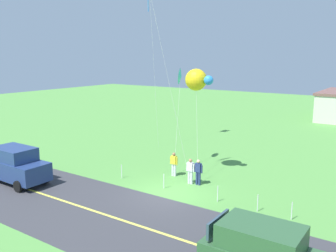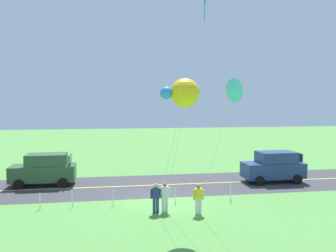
# 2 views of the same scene
# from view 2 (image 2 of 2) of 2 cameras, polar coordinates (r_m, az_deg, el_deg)

# --- Properties ---
(ground_plane) EXTENTS (120.00, 120.00, 0.10)m
(ground_plane) POSITION_cam_2_polar(r_m,az_deg,el_deg) (21.92, -0.97, -11.86)
(ground_plane) COLOR #549342
(asphalt_road) EXTENTS (120.00, 7.00, 0.00)m
(asphalt_road) POSITION_cam_2_polar(r_m,az_deg,el_deg) (25.75, -2.28, -9.38)
(asphalt_road) COLOR #38383D
(asphalt_road) RESTS_ON ground
(road_centre_stripe) EXTENTS (120.00, 0.16, 0.00)m
(road_centre_stripe) POSITION_cam_2_polar(r_m,az_deg,el_deg) (25.75, -2.28, -9.37)
(road_centre_stripe) COLOR #E5E04C
(road_centre_stripe) RESTS_ON asphalt_road
(car_suv_foreground) EXTENTS (4.40, 2.12, 2.24)m
(car_suv_foreground) POSITION_cam_2_polar(r_m,az_deg,el_deg) (26.90, -19.09, -6.51)
(car_suv_foreground) COLOR #2D5633
(car_suv_foreground) RESTS_ON ground
(car_parked_west_near) EXTENTS (4.40, 2.12, 2.24)m
(car_parked_west_near) POSITION_cam_2_polar(r_m,az_deg,el_deg) (27.67, 16.50, -6.18)
(car_parked_west_near) COLOR navy
(car_parked_west_near) RESTS_ON ground
(person_adult_near) EXTENTS (0.58, 0.22, 1.60)m
(person_adult_near) POSITION_cam_2_polar(r_m,az_deg,el_deg) (19.46, -0.50, -11.10)
(person_adult_near) COLOR silver
(person_adult_near) RESTS_ON ground
(person_adult_companion) EXTENTS (0.58, 0.22, 1.60)m
(person_adult_companion) POSITION_cam_2_polar(r_m,az_deg,el_deg) (19.14, 4.86, -11.37)
(person_adult_companion) COLOR silver
(person_adult_companion) RESTS_ON ground
(person_child_watcher) EXTENTS (0.58, 0.22, 1.60)m
(person_child_watcher) POSITION_cam_2_polar(r_m,az_deg,el_deg) (19.28, -1.95, -11.24)
(person_child_watcher) COLOR navy
(person_child_watcher) RESTS_ON ground
(kite_blue_mid) EXTENTS (1.34, 2.87, 6.96)m
(kite_blue_mid) POSITION_cam_2_polar(r_m,az_deg,el_deg) (16.57, 10.27, 5.54)
(kite_blue_mid) COLOR silver
(kite_blue_mid) RESTS_ON ground
(kite_yellow_high) EXTENTS (1.91, 2.35, 7.01)m
(kite_yellow_high) POSITION_cam_2_polar(r_m,az_deg,el_deg) (17.20, 2.48, 5.27)
(kite_yellow_high) COLOR silver
(kite_yellow_high) RESTS_ON ground
(fence_post_0) EXTENTS (0.05, 0.05, 0.90)m
(fence_post_0) POSITION_cam_2_polar(r_m,az_deg,el_deg) (22.07, 9.91, -10.47)
(fence_post_0) COLOR silver
(fence_post_0) RESTS_ON ground
(fence_post_1) EXTENTS (0.05, 0.05, 0.90)m
(fence_post_1) POSITION_cam_2_polar(r_m,az_deg,el_deg) (21.23, 1.20, -10.98)
(fence_post_1) COLOR silver
(fence_post_1) RESTS_ON ground
(fence_post_2) EXTENTS (0.05, 0.05, 0.90)m
(fence_post_2) POSITION_cam_2_polar(r_m,az_deg,el_deg) (20.90, -8.68, -11.27)
(fence_post_2) COLOR silver
(fence_post_2) RESTS_ON ground
(fence_post_3) EXTENTS (0.05, 0.05, 0.90)m
(fence_post_3) POSITION_cam_2_polar(r_m,az_deg,el_deg) (21.00, -15.00, -11.28)
(fence_post_3) COLOR silver
(fence_post_3) RESTS_ON ground
(fence_post_4) EXTENTS (0.05, 0.05, 0.90)m
(fence_post_4) POSITION_cam_2_polar(r_m,az_deg,el_deg) (21.24, -19.70, -11.20)
(fence_post_4) COLOR silver
(fence_post_4) RESTS_ON ground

